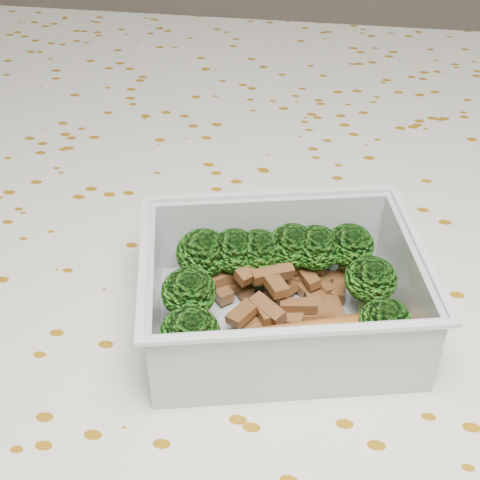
# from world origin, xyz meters

# --- Properties ---
(dining_table) EXTENTS (1.40, 0.90, 0.75)m
(dining_table) POSITION_xyz_m (0.00, 0.00, 0.67)
(dining_table) COLOR brown
(dining_table) RESTS_ON ground
(tablecloth) EXTENTS (1.46, 0.96, 0.19)m
(tablecloth) POSITION_xyz_m (0.00, 0.00, 0.72)
(tablecloth) COLOR silver
(tablecloth) RESTS_ON dining_table
(lunch_container) EXTENTS (0.19, 0.16, 0.06)m
(lunch_container) POSITION_xyz_m (0.03, -0.05, 0.78)
(lunch_container) COLOR silver
(lunch_container) RESTS_ON tablecloth
(broccoli_florets) EXTENTS (0.14, 0.12, 0.04)m
(broccoli_florets) POSITION_xyz_m (0.02, -0.03, 0.79)
(broccoli_florets) COLOR #608C3F
(broccoli_florets) RESTS_ON lunch_container
(meat_pile) EXTENTS (0.10, 0.07, 0.03)m
(meat_pile) POSITION_xyz_m (0.03, -0.03, 0.77)
(meat_pile) COLOR brown
(meat_pile) RESTS_ON lunch_container
(sausage) EXTENTS (0.14, 0.07, 0.02)m
(sausage) POSITION_xyz_m (0.04, -0.08, 0.77)
(sausage) COLOR #AB5E25
(sausage) RESTS_ON lunch_container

